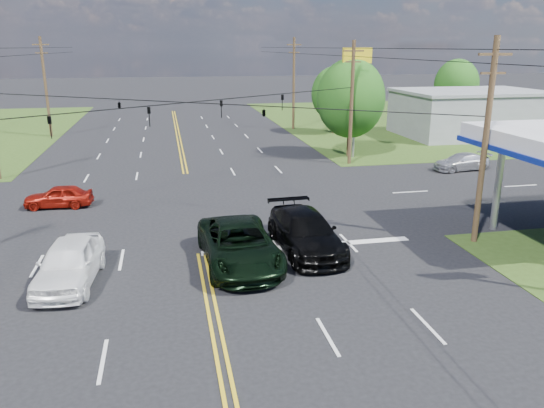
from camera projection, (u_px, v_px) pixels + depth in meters
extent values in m
plane|color=black|center=(192.00, 204.00, 31.52)|extent=(280.00, 280.00, 0.00)
cube|color=#2D4416|center=(452.00, 119.00, 68.21)|extent=(46.00, 48.00, 0.03)
cube|color=silver|center=(308.00, 246.00, 24.95)|extent=(10.00, 0.50, 0.02)
cube|color=slate|center=(469.00, 114.00, 55.36)|extent=(14.00, 10.00, 4.40)
cylinder|color=#A5A5AA|center=(498.00, 185.00, 26.65)|extent=(0.36, 0.36, 4.65)
cylinder|color=#40301B|center=(485.00, 144.00, 24.17)|extent=(0.28, 0.28, 9.50)
cube|color=#40301B|center=(495.00, 54.00, 23.04)|extent=(1.60, 0.12, 0.12)
cube|color=#40301B|center=(493.00, 73.00, 23.27)|extent=(1.20, 0.10, 0.10)
cylinder|color=#40301B|center=(351.00, 104.00, 41.08)|extent=(0.28, 0.28, 9.50)
cube|color=#40301B|center=(354.00, 51.00, 39.95)|extent=(1.60, 0.12, 0.12)
cube|color=#40301B|center=(353.00, 62.00, 40.18)|extent=(1.20, 0.10, 0.10)
cylinder|color=#40301B|center=(46.00, 88.00, 53.93)|extent=(0.28, 0.28, 10.00)
cube|color=#40301B|center=(41.00, 45.00, 52.73)|extent=(1.60, 0.12, 0.12)
cube|color=#40301B|center=(42.00, 53.00, 52.96)|extent=(1.20, 0.10, 0.10)
cylinder|color=#40301B|center=(294.00, 84.00, 58.85)|extent=(0.28, 0.28, 10.00)
cube|color=#40301B|center=(294.00, 45.00, 57.65)|extent=(1.60, 0.12, 0.12)
cube|color=#40301B|center=(294.00, 52.00, 57.88)|extent=(1.20, 0.10, 0.10)
imported|color=black|center=(50.00, 127.00, 24.51)|extent=(0.17, 0.21, 1.05)
imported|color=black|center=(149.00, 117.00, 28.22)|extent=(0.17, 0.21, 1.05)
imported|color=black|center=(221.00, 109.00, 31.71)|extent=(0.17, 0.21, 1.05)
imported|color=black|center=(282.00, 102.00, 35.43)|extent=(0.17, 0.21, 1.05)
imported|color=black|center=(119.00, 104.00, 31.69)|extent=(1.24, 0.26, 0.50)
imported|color=black|center=(264.00, 112.00, 28.09)|extent=(1.24, 0.26, 0.50)
cylinder|color=black|center=(421.00, 49.00, 29.56)|extent=(0.04, 100.00, 0.04)
cylinder|color=black|center=(420.00, 60.00, 29.73)|extent=(0.04, 100.00, 0.04)
cylinder|color=#40301B|center=(349.00, 137.00, 44.97)|extent=(0.36, 0.36, 3.30)
ellipsoid|color=#144E16|center=(351.00, 98.00, 44.05)|extent=(5.70, 5.70, 6.60)
cylinder|color=#40301B|center=(334.00, 120.00, 56.78)|extent=(0.36, 0.36, 2.86)
ellipsoid|color=#144E16|center=(335.00, 94.00, 55.98)|extent=(4.94, 4.94, 5.72)
cylinder|color=#40301B|center=(454.00, 109.00, 65.70)|extent=(0.36, 0.36, 3.08)
ellipsoid|color=#144E16|center=(456.00, 84.00, 64.84)|extent=(5.32, 5.32, 6.16)
imported|color=black|center=(239.00, 245.00, 22.61)|extent=(3.27, 6.64, 1.81)
imported|color=black|center=(305.00, 232.00, 24.17)|extent=(2.80, 6.27, 1.79)
imported|color=white|center=(69.00, 263.00, 20.79)|extent=(2.51, 5.29, 1.75)
imported|color=maroon|center=(59.00, 196.00, 30.83)|extent=(3.89, 1.75, 1.30)
imported|color=#B9B9BE|center=(461.00, 162.00, 40.09)|extent=(4.57, 2.29, 1.27)
cylinder|color=#A5A5AA|center=(355.00, 104.00, 43.63)|extent=(0.20, 0.20, 8.93)
cube|color=gold|center=(357.00, 55.00, 42.52)|extent=(2.46, 0.33, 1.23)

